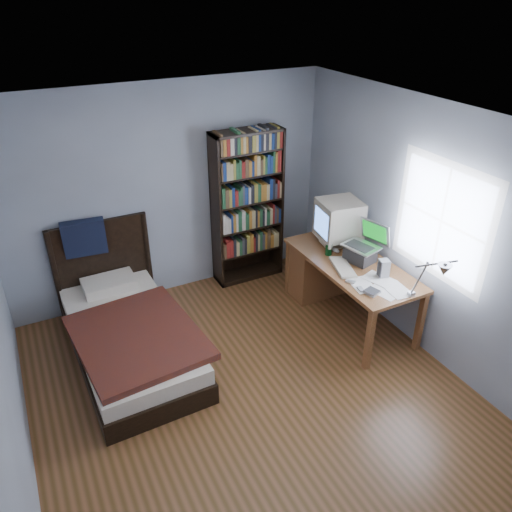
{
  "coord_description": "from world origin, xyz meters",
  "views": [
    {
      "loc": [
        -1.52,
        -3.08,
        3.41
      ],
      "look_at": [
        0.36,
        0.63,
        1.08
      ],
      "focal_mm": 35.0,
      "sensor_mm": 36.0,
      "label": 1
    }
  ],
  "objects_px": {
    "desk": "(326,268)",
    "crt_monitor": "(338,220)",
    "keyboard": "(343,267)",
    "bed": "(127,331)",
    "laptop": "(362,251)",
    "speaker": "(384,268)",
    "desk_lamp": "(439,272)",
    "bookshelf": "(248,208)",
    "soda_can": "(329,249)"
  },
  "relations": [
    {
      "from": "laptop",
      "to": "speaker",
      "type": "bearing_deg",
      "value": -91.24
    },
    {
      "from": "crt_monitor",
      "to": "speaker",
      "type": "distance_m",
      "value": 0.84
    },
    {
      "from": "desk",
      "to": "soda_can",
      "type": "relative_size",
      "value": 12.28
    },
    {
      "from": "laptop",
      "to": "keyboard",
      "type": "xyz_separation_m",
      "value": [
        -0.28,
        -0.05,
        -0.11
      ]
    },
    {
      "from": "desk",
      "to": "crt_monitor",
      "type": "relative_size",
      "value": 3.08
    },
    {
      "from": "desk",
      "to": "keyboard",
      "type": "distance_m",
      "value": 0.64
    },
    {
      "from": "bookshelf",
      "to": "bed",
      "type": "height_order",
      "value": "bookshelf"
    },
    {
      "from": "soda_can",
      "to": "bookshelf",
      "type": "height_order",
      "value": "bookshelf"
    },
    {
      "from": "crt_monitor",
      "to": "keyboard",
      "type": "bearing_deg",
      "value": -117.53
    },
    {
      "from": "desk",
      "to": "desk_lamp",
      "type": "bearing_deg",
      "value": -90.01
    },
    {
      "from": "desk",
      "to": "desk_lamp",
      "type": "relative_size",
      "value": 2.68
    },
    {
      "from": "desk",
      "to": "bed",
      "type": "relative_size",
      "value": 0.78
    },
    {
      "from": "desk",
      "to": "crt_monitor",
      "type": "height_order",
      "value": "crt_monitor"
    },
    {
      "from": "bed",
      "to": "soda_can",
      "type": "bearing_deg",
      "value": -7.24
    },
    {
      "from": "keyboard",
      "to": "desk",
      "type": "bearing_deg",
      "value": 88.66
    },
    {
      "from": "bed",
      "to": "crt_monitor",
      "type": "bearing_deg",
      "value": -2.54
    },
    {
      "from": "bed",
      "to": "laptop",
      "type": "bearing_deg",
      "value": -12.6
    },
    {
      "from": "laptop",
      "to": "desk_lamp",
      "type": "xyz_separation_m",
      "value": [
        -0.11,
        -1.14,
        0.37
      ]
    },
    {
      "from": "laptop",
      "to": "bookshelf",
      "type": "relative_size",
      "value": 0.23
    },
    {
      "from": "keyboard",
      "to": "speaker",
      "type": "relative_size",
      "value": 2.23
    },
    {
      "from": "bookshelf",
      "to": "bed",
      "type": "bearing_deg",
      "value": -155.48
    },
    {
      "from": "speaker",
      "to": "desk_lamp",
      "type": "bearing_deg",
      "value": -83.67
    },
    {
      "from": "crt_monitor",
      "to": "bed",
      "type": "height_order",
      "value": "crt_monitor"
    },
    {
      "from": "laptop",
      "to": "soda_can",
      "type": "distance_m",
      "value": 0.36
    },
    {
      "from": "desk_lamp",
      "to": "bookshelf",
      "type": "bearing_deg",
      "value": 103.31
    },
    {
      "from": "keyboard",
      "to": "desk_lamp",
      "type": "bearing_deg",
      "value": -64.42
    },
    {
      "from": "crt_monitor",
      "to": "bookshelf",
      "type": "relative_size",
      "value": 0.28
    },
    {
      "from": "soda_can",
      "to": "bookshelf",
      "type": "relative_size",
      "value": 0.07
    },
    {
      "from": "desk",
      "to": "keyboard",
      "type": "relative_size",
      "value": 3.81
    },
    {
      "from": "laptop",
      "to": "bed",
      "type": "xyz_separation_m",
      "value": [
        -2.47,
        0.55,
        -0.6
      ]
    },
    {
      "from": "desk",
      "to": "bed",
      "type": "xyz_separation_m",
      "value": [
        -2.36,
        0.09,
        -0.16
      ]
    },
    {
      "from": "speaker",
      "to": "soda_can",
      "type": "xyz_separation_m",
      "value": [
        -0.23,
        0.64,
        -0.03
      ]
    },
    {
      "from": "keyboard",
      "to": "speaker",
      "type": "height_order",
      "value": "speaker"
    },
    {
      "from": "soda_can",
      "to": "bed",
      "type": "relative_size",
      "value": 0.06
    },
    {
      "from": "desk_lamp",
      "to": "bed",
      "type": "relative_size",
      "value": 0.29
    },
    {
      "from": "desk_lamp",
      "to": "bookshelf",
      "type": "xyz_separation_m",
      "value": [
        -0.59,
        2.5,
        -0.27
      ]
    },
    {
      "from": "crt_monitor",
      "to": "desk",
      "type": "bearing_deg",
      "value": 165.12
    },
    {
      "from": "desk",
      "to": "keyboard",
      "type": "height_order",
      "value": "keyboard"
    },
    {
      "from": "laptop",
      "to": "bed",
      "type": "height_order",
      "value": "laptop"
    },
    {
      "from": "crt_monitor",
      "to": "soda_can",
      "type": "bearing_deg",
      "value": -141.78
    },
    {
      "from": "crt_monitor",
      "to": "bookshelf",
      "type": "distance_m",
      "value": 1.14
    },
    {
      "from": "crt_monitor",
      "to": "desk_lamp",
      "type": "height_order",
      "value": "desk_lamp"
    },
    {
      "from": "desk",
      "to": "laptop",
      "type": "xyz_separation_m",
      "value": [
        0.11,
        -0.47,
        0.43
      ]
    },
    {
      "from": "speaker",
      "to": "laptop",
      "type": "bearing_deg",
      "value": 102.43
    },
    {
      "from": "keyboard",
      "to": "bed",
      "type": "xyz_separation_m",
      "value": [
        -2.19,
        0.6,
        -0.49
      ]
    },
    {
      "from": "desk",
      "to": "laptop",
      "type": "bearing_deg",
      "value": -77.15
    },
    {
      "from": "desk",
      "to": "soda_can",
      "type": "bearing_deg",
      "value": -123.89
    },
    {
      "from": "keyboard",
      "to": "soda_can",
      "type": "height_order",
      "value": "soda_can"
    },
    {
      "from": "desk_lamp",
      "to": "speaker",
      "type": "height_order",
      "value": "desk_lamp"
    },
    {
      "from": "speaker",
      "to": "bookshelf",
      "type": "relative_size",
      "value": 0.1
    }
  ]
}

